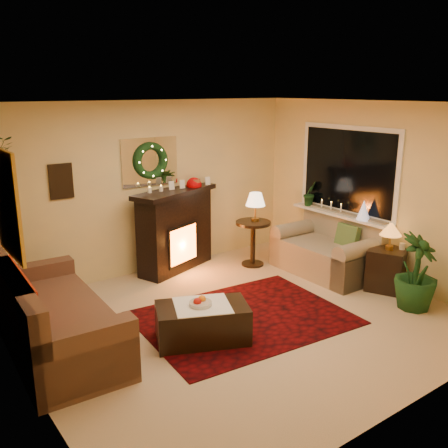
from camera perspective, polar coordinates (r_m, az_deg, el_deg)
floor at (r=6.27m, az=1.92°, el=-10.88°), size 5.00×5.00×0.00m
ceiling at (r=5.63m, az=2.16°, el=13.60°), size 5.00×5.00×0.00m
wall_back at (r=7.67m, az=-8.42°, el=4.10°), size 5.00×5.00×0.00m
wall_front at (r=4.36m, az=20.68°, el=-5.38°), size 5.00×5.00×0.00m
wall_left at (r=4.76m, az=-22.43°, el=-3.83°), size 4.50×4.50×0.00m
wall_right at (r=7.58m, az=17.10°, el=3.46°), size 4.50×4.50×0.00m
area_rug at (r=6.31m, az=2.26°, el=-10.66°), size 2.63×2.07×0.01m
sofa at (r=5.76m, az=-18.66°, el=-9.50°), size 1.09×2.27×0.95m
red_throw at (r=5.84m, az=-19.88°, el=-9.00°), size 0.78×1.27×0.02m
fireplace at (r=7.81m, az=-5.58°, el=-1.28°), size 1.38×0.83×1.21m
poinsettia at (r=7.83m, az=-3.45°, el=4.47°), size 0.24×0.24×0.24m
mantel_candle_a at (r=7.43m, az=-8.49°, el=3.43°), size 0.06×0.06×0.19m
mantel_candle_b at (r=7.52m, az=-7.20°, el=3.62°), size 0.06×0.06×0.19m
mantel_mirror at (r=7.59m, az=-8.46°, el=7.05°), size 0.92×0.02×0.72m
wreath at (r=7.55m, az=-8.33°, el=7.16°), size 0.55×0.11×0.55m
wall_art at (r=7.09m, az=-18.12°, el=4.66°), size 0.32×0.03×0.48m
gold_mirror at (r=4.94m, az=-23.59°, el=2.13°), size 0.03×0.84×1.00m
hanging_plant at (r=5.65m, az=-24.19°, el=5.86°), size 0.33×0.28×0.36m
loveseat at (r=7.79m, az=11.55°, el=-2.55°), size 0.94×1.59×0.91m
window_frame at (r=7.86m, az=13.98°, el=5.94°), size 0.03×1.86×1.36m
window_glass at (r=7.85m, az=13.91°, el=5.93°), size 0.02×1.70×1.22m
window_sill at (r=7.92m, az=13.18°, el=1.03°), size 0.22×1.86×0.04m
mini_tree at (r=7.58m, az=15.67°, el=1.54°), size 0.20×0.20×0.30m
sill_plant at (r=8.32m, az=9.79°, el=3.40°), size 0.29×0.23×0.53m
side_table_round at (r=8.01m, az=3.32°, el=-2.48°), size 0.67×0.67×0.73m
lamp_cream at (r=7.88m, az=3.60°, el=1.41°), size 0.31×0.31×0.47m
end_table_square at (r=7.42m, az=18.03°, el=-5.14°), size 0.65×0.65×0.60m
lamp_tiffany at (r=7.26m, az=18.45°, el=-1.68°), size 0.30×0.30×0.44m
coffee_table at (r=5.71m, az=-2.48°, el=-11.30°), size 1.16×0.93×0.43m
fruit_bowl at (r=5.60m, az=-2.71°, el=-9.15°), size 0.25×0.25×0.06m
floor_palm at (r=6.86m, az=21.11°, el=-5.51°), size 1.99×1.99×2.95m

